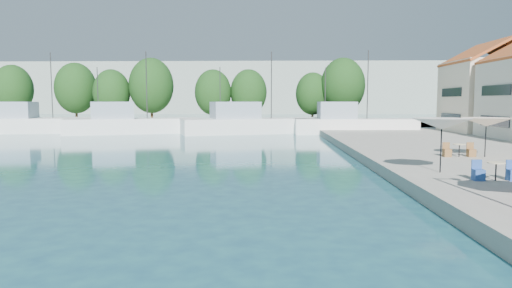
{
  "coord_description": "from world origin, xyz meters",
  "views": [
    {
      "loc": [
        0.3,
        1.5,
        3.83
      ],
      "look_at": [
        -0.44,
        26.0,
        1.54
      ],
      "focal_mm": 32.0,
      "sensor_mm": 36.0,
      "label": 1
    }
  ],
  "objects_px": {
    "trawler_04": "(352,125)",
    "trawler_02": "(130,125)",
    "trawler_03": "(253,125)",
    "umbrella_white": "(442,124)",
    "trawler_01": "(30,124)",
    "umbrella_cream": "(486,122)"
  },
  "relations": [
    {
      "from": "trawler_03",
      "to": "umbrella_cream",
      "type": "bearing_deg",
      "value": -81.03
    },
    {
      "from": "trawler_02",
      "to": "trawler_04",
      "type": "bearing_deg",
      "value": -19.13
    },
    {
      "from": "trawler_04",
      "to": "trawler_02",
      "type": "bearing_deg",
      "value": 177.68
    },
    {
      "from": "trawler_03",
      "to": "umbrella_cream",
      "type": "height_order",
      "value": "trawler_03"
    },
    {
      "from": "trawler_02",
      "to": "umbrella_white",
      "type": "xyz_separation_m",
      "value": [
        24.48,
        -33.15,
        1.75
      ]
    },
    {
      "from": "trawler_03",
      "to": "trawler_04",
      "type": "height_order",
      "value": "same"
    },
    {
      "from": "trawler_02",
      "to": "trawler_04",
      "type": "xyz_separation_m",
      "value": [
        26.37,
        0.09,
        0.0
      ]
    },
    {
      "from": "trawler_04",
      "to": "trawler_01",
      "type": "bearing_deg",
      "value": 175.88
    },
    {
      "from": "trawler_03",
      "to": "trawler_01",
      "type": "bearing_deg",
      "value": 160.53
    },
    {
      "from": "trawler_01",
      "to": "umbrella_cream",
      "type": "relative_size",
      "value": 7.83
    },
    {
      "from": "umbrella_white",
      "to": "trawler_02",
      "type": "bearing_deg",
      "value": 126.45
    },
    {
      "from": "umbrella_cream",
      "to": "umbrella_white",
      "type": "bearing_deg",
      "value": -128.66
    },
    {
      "from": "umbrella_white",
      "to": "trawler_04",
      "type": "bearing_deg",
      "value": 86.76
    },
    {
      "from": "trawler_01",
      "to": "trawler_04",
      "type": "xyz_separation_m",
      "value": [
        39.24,
        -1.1,
        0.0
      ]
    },
    {
      "from": "trawler_01",
      "to": "trawler_02",
      "type": "bearing_deg",
      "value": -16.16
    },
    {
      "from": "trawler_01",
      "to": "umbrella_white",
      "type": "bearing_deg",
      "value": -53.47
    },
    {
      "from": "trawler_01",
      "to": "umbrella_white",
      "type": "height_order",
      "value": "trawler_01"
    },
    {
      "from": "trawler_01",
      "to": "trawler_03",
      "type": "height_order",
      "value": "same"
    },
    {
      "from": "umbrella_white",
      "to": "umbrella_cream",
      "type": "distance_m",
      "value": 7.64
    },
    {
      "from": "trawler_01",
      "to": "umbrella_cream",
      "type": "bearing_deg",
      "value": -44.84
    },
    {
      "from": "trawler_01",
      "to": "umbrella_cream",
      "type": "height_order",
      "value": "trawler_01"
    },
    {
      "from": "trawler_01",
      "to": "trawler_03",
      "type": "relative_size",
      "value": 1.2
    }
  ]
}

